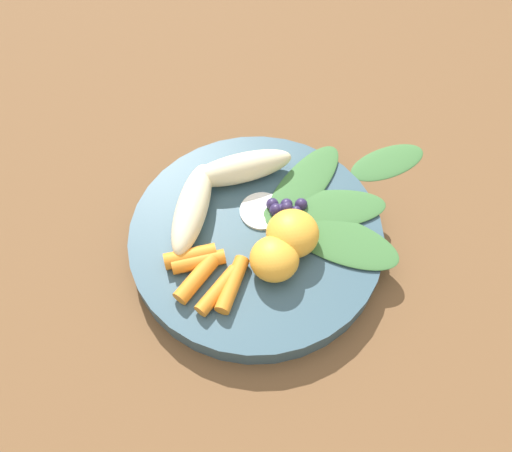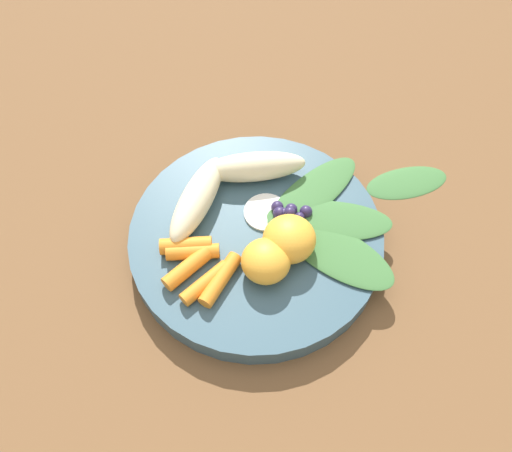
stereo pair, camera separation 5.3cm
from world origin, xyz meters
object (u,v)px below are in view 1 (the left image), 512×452
object	(u,v)px
orange_segment_near	(292,233)
banana_peeled_right	(241,168)
kale_leaf_stray	(388,161)
banana_peeled_left	(192,208)
bowl	(256,238)

from	to	relation	value
orange_segment_near	banana_peeled_right	bearing A→B (deg)	23.45
orange_segment_near	kale_leaf_stray	size ratio (longest dim) A/B	0.53
banana_peeled_left	orange_segment_near	world-z (taller)	orange_segment_near
bowl	banana_peeled_left	bearing A→B (deg)	66.75
orange_segment_near	kale_leaf_stray	distance (m)	0.19
banana_peeled_left	kale_leaf_stray	world-z (taller)	banana_peeled_left
banana_peeled_right	orange_segment_near	world-z (taller)	orange_segment_near
banana_peeled_left	banana_peeled_right	size ratio (longest dim) A/B	1.00
bowl	banana_peeled_right	bearing A→B (deg)	4.96
bowl	kale_leaf_stray	distance (m)	0.20
banana_peeled_right	kale_leaf_stray	size ratio (longest dim) A/B	1.15
banana_peeled_left	kale_leaf_stray	bearing A→B (deg)	123.17
kale_leaf_stray	banana_peeled_left	bearing A→B (deg)	177.78
banana_peeled_left	orange_segment_near	distance (m)	0.11
banana_peeled_right	orange_segment_near	size ratio (longest dim) A/B	2.17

